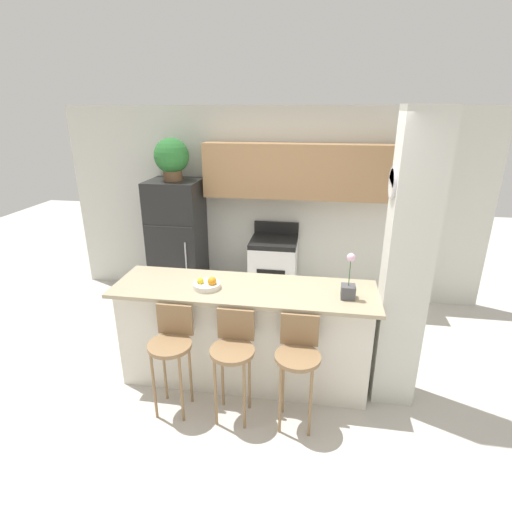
% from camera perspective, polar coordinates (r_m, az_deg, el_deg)
% --- Properties ---
extents(ground_plane, '(14.00, 14.00, 0.00)m').
position_cam_1_polar(ground_plane, '(4.16, -1.58, -16.88)').
color(ground_plane, beige).
extents(wall_back, '(5.60, 0.38, 2.55)m').
position_cam_1_polar(wall_back, '(5.31, 3.82, 8.98)').
color(wall_back, silver).
rests_on(wall_back, ground_plane).
extents(pillar_right, '(0.38, 0.32, 2.55)m').
position_cam_1_polar(pillar_right, '(3.54, 20.67, -1.49)').
color(pillar_right, silver).
rests_on(pillar_right, ground_plane).
extents(counter_bar, '(2.41, 0.70, 0.98)m').
position_cam_1_polar(counter_bar, '(3.88, -1.65, -11.05)').
color(counter_bar, silver).
rests_on(counter_bar, ground_plane).
extents(refrigerator, '(0.67, 0.64, 1.65)m').
position_cam_1_polar(refrigerator, '(5.49, -11.12, 2.08)').
color(refrigerator, black).
rests_on(refrigerator, ground_plane).
extents(stove_range, '(0.60, 0.60, 1.07)m').
position_cam_1_polar(stove_range, '(5.35, 2.51, -2.17)').
color(stove_range, white).
rests_on(stove_range, ground_plane).
extents(bar_stool_left, '(0.37, 0.37, 0.96)m').
position_cam_1_polar(bar_stool_left, '(3.53, -11.97, -12.31)').
color(bar_stool_left, olive).
rests_on(bar_stool_left, ground_plane).
extents(bar_stool_mid, '(0.37, 0.37, 0.96)m').
position_cam_1_polar(bar_stool_mid, '(3.39, -3.27, -13.34)').
color(bar_stool_mid, olive).
rests_on(bar_stool_mid, ground_plane).
extents(bar_stool_right, '(0.37, 0.37, 0.96)m').
position_cam_1_polar(bar_stool_right, '(3.33, 6.01, -14.10)').
color(bar_stool_right, olive).
rests_on(bar_stool_right, ground_plane).
extents(potted_plant_on_fridge, '(0.44, 0.44, 0.52)m').
position_cam_1_polar(potted_plant_on_fridge, '(5.26, -11.96, 13.61)').
color(potted_plant_on_fridge, brown).
rests_on(potted_plant_on_fridge, refrigerator).
extents(orchid_vase, '(0.12, 0.12, 0.41)m').
position_cam_1_polar(orchid_vase, '(3.50, 13.08, -4.19)').
color(orchid_vase, '#4C4C51').
rests_on(orchid_vase, counter_bar).
extents(fruit_bowl, '(0.25, 0.25, 0.12)m').
position_cam_1_polar(fruit_bowl, '(3.64, -6.99, -4.09)').
color(fruit_bowl, silver).
rests_on(fruit_bowl, counter_bar).
extents(trash_bin, '(0.28, 0.28, 0.38)m').
position_cam_1_polar(trash_bin, '(5.38, -5.83, -5.30)').
color(trash_bin, '#59595B').
rests_on(trash_bin, ground_plane).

